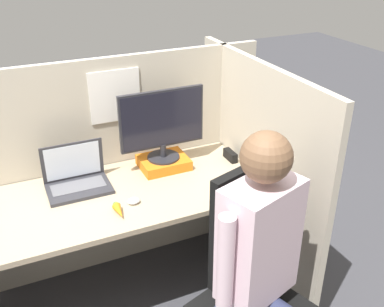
# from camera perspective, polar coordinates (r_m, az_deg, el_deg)

# --- Properties ---
(cubicle_panel_back) EXTENTS (2.16, 0.05, 1.39)m
(cubicle_panel_back) POSITION_cam_1_polar(r_m,az_deg,el_deg) (2.82, -11.95, -2.14)
(cubicle_panel_back) COLOR #B7AD99
(cubicle_panel_back) RESTS_ON ground
(cubicle_panel_right) EXTENTS (0.04, 1.34, 1.39)m
(cubicle_panel_right) POSITION_cam_1_polar(r_m,az_deg,el_deg) (2.74, 7.96, -2.74)
(cubicle_panel_right) COLOR #B7AD99
(cubicle_panel_right) RESTS_ON ground
(desk) EXTENTS (1.66, 0.70, 0.74)m
(desk) POSITION_cam_1_polar(r_m,az_deg,el_deg) (2.57, -9.69, -8.41)
(desk) COLOR tan
(desk) RESTS_ON ground
(paper_box) EXTENTS (0.28, 0.23, 0.06)m
(paper_box) POSITION_cam_1_polar(r_m,az_deg,el_deg) (2.70, -3.62, -1.13)
(paper_box) COLOR orange
(paper_box) RESTS_ON desk
(monitor) EXTENTS (0.51, 0.19, 0.42)m
(monitor) POSITION_cam_1_polar(r_m,az_deg,el_deg) (2.59, -3.81, 3.91)
(monitor) COLOR #232328
(monitor) RESTS_ON paper_box
(laptop) EXTENTS (0.34, 0.23, 0.25)m
(laptop) POSITION_cam_1_polar(r_m,az_deg,el_deg) (2.56, -14.39, -3.28)
(laptop) COLOR #2D2D33
(laptop) RESTS_ON desk
(mouse) EXTENTS (0.07, 0.05, 0.03)m
(mouse) POSITION_cam_1_polar(r_m,az_deg,el_deg) (2.38, -7.43, -5.99)
(mouse) COLOR silver
(mouse) RESTS_ON desk
(stapler) EXTENTS (0.04, 0.12, 0.06)m
(stapler) POSITION_cam_1_polar(r_m,az_deg,el_deg) (2.79, 4.89, -0.25)
(stapler) COLOR black
(stapler) RESTS_ON desk
(carrot_toy) EXTENTS (0.04, 0.13, 0.04)m
(carrot_toy) POSITION_cam_1_polar(r_m,az_deg,el_deg) (2.30, -9.24, -7.25)
(carrot_toy) COLOR orange
(carrot_toy) RESTS_ON desk
(office_chair) EXTENTS (0.59, 0.63, 1.08)m
(office_chair) POSITION_cam_1_polar(r_m,az_deg,el_deg) (2.23, 7.24, -15.59)
(office_chair) COLOR black
(office_chair) RESTS_ON ground
(person) EXTENTS (0.46, 0.49, 1.37)m
(person) POSITION_cam_1_polar(r_m,az_deg,el_deg) (1.95, 8.76, -13.45)
(person) COLOR #282D4C
(person) RESTS_ON ground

